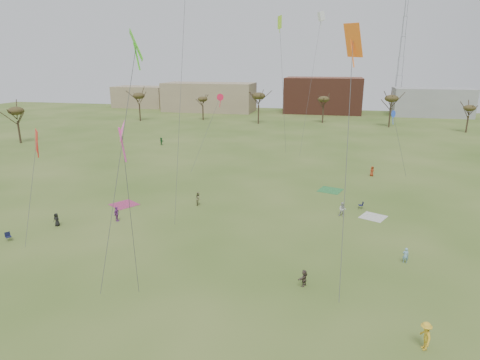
# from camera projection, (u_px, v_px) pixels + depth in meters

# --- Properties ---
(ground) EXTENTS (260.00, 260.00, 0.00)m
(ground) POSITION_uv_depth(u_px,v_px,m) (206.00, 287.00, 32.36)
(ground) COLOR #3B5A1C
(ground) RESTS_ON ground
(spectator_fore_b) EXTENTS (0.73, 0.89, 1.68)m
(spectator_fore_b) POSITION_uv_depth(u_px,v_px,m) (199.00, 199.00, 50.71)
(spectator_fore_b) COLOR olive
(spectator_fore_b) RESTS_ON ground
(spectator_fore_c) EXTENTS (0.96, 1.33, 1.39)m
(spectator_fore_c) POSITION_uv_depth(u_px,v_px,m) (304.00, 278.00, 32.39)
(spectator_fore_c) COLOR brown
(spectator_fore_c) RESTS_ON ground
(flyer_mid_a) EXTENTS (0.73, 0.49, 1.46)m
(flyer_mid_a) POSITION_uv_depth(u_px,v_px,m) (57.00, 220.00, 44.25)
(flyer_mid_a) COLOR black
(flyer_mid_a) RESTS_ON ground
(flyer_mid_b) EXTENTS (0.90, 1.33, 1.90)m
(flyer_mid_b) POSITION_uv_depth(u_px,v_px,m) (425.00, 336.00, 25.16)
(flyer_mid_b) COLOR gold
(flyer_mid_b) RESTS_ON ground
(flyer_mid_c) EXTENTS (0.54, 0.36, 1.45)m
(flyer_mid_c) POSITION_uv_depth(u_px,v_px,m) (406.00, 255.00, 36.10)
(flyer_mid_c) COLOR #7EB3D3
(flyer_mid_c) RESTS_ON ground
(spectator_mid_d) EXTENTS (0.46, 1.02, 1.70)m
(spectator_mid_d) POSITION_uv_depth(u_px,v_px,m) (117.00, 214.00, 45.56)
(spectator_mid_d) COLOR purple
(spectator_mid_d) RESTS_ON ground
(spectator_mid_e) EXTENTS (0.88, 0.71, 1.68)m
(spectator_mid_e) POSITION_uv_depth(u_px,v_px,m) (342.00, 209.00, 47.01)
(spectator_mid_e) COLOR silver
(spectator_mid_e) RESTS_ON ground
(flyer_far_a) EXTENTS (1.44, 1.35, 1.61)m
(flyer_far_a) POSITION_uv_depth(u_px,v_px,m) (161.00, 141.00, 87.49)
(flyer_far_a) COLOR #21632C
(flyer_far_a) RESTS_ON ground
(flyer_far_b) EXTENTS (0.91, 0.83, 1.56)m
(flyer_far_b) POSITION_uv_depth(u_px,v_px,m) (372.00, 171.00, 63.61)
(flyer_far_b) COLOR #99381A
(flyer_far_b) RESTS_ON ground
(blanket_cream) EXTENTS (3.46, 3.46, 0.03)m
(blanket_cream) POSITION_uv_depth(u_px,v_px,m) (373.00, 217.00, 46.97)
(blanket_cream) COLOR silver
(blanket_cream) RESTS_ON ground
(blanket_plum) EXTENTS (4.02, 4.02, 0.03)m
(blanket_plum) POSITION_uv_depth(u_px,v_px,m) (124.00, 205.00, 51.05)
(blanket_plum) COLOR #AA3463
(blanket_plum) RESTS_ON ground
(blanket_olive) EXTENTS (3.74, 3.74, 0.03)m
(blanket_olive) POSITION_uv_depth(u_px,v_px,m) (330.00, 190.00, 56.70)
(blanket_olive) COLOR #30843E
(blanket_olive) RESTS_ON ground
(camp_chair_left) EXTENTS (0.73, 0.72, 0.87)m
(camp_chair_left) POSITION_uv_depth(u_px,v_px,m) (9.00, 238.00, 40.72)
(camp_chair_left) COLOR #131634
(camp_chair_left) RESTS_ON ground
(camp_chair_right) EXTENTS (0.60, 0.56, 0.87)m
(camp_chair_right) POSITION_uv_depth(u_px,v_px,m) (361.00, 206.00, 49.65)
(camp_chair_right) COLOR #131336
(camp_chair_right) RESTS_ON ground
(kites_aloft) EXTENTS (73.64, 54.94, 25.02)m
(kites_aloft) POSITION_uv_depth(u_px,v_px,m) (273.00, 37.00, 50.77)
(kites_aloft) COLOR red
(kites_aloft) RESTS_ON ground
(tree_line) EXTENTS (117.44, 49.32, 8.91)m
(tree_line) POSITION_uv_depth(u_px,v_px,m) (287.00, 103.00, 105.01)
(tree_line) COLOR #3A2B1E
(tree_line) RESTS_ON ground
(building_tan) EXTENTS (32.00, 14.00, 10.00)m
(building_tan) POSITION_uv_depth(u_px,v_px,m) (209.00, 97.00, 146.06)
(building_tan) COLOR #937F60
(building_tan) RESTS_ON ground
(building_brick) EXTENTS (26.00, 16.00, 12.00)m
(building_brick) POSITION_uv_depth(u_px,v_px,m) (323.00, 95.00, 141.87)
(building_brick) COLOR brown
(building_brick) RESTS_ON ground
(building_grey) EXTENTS (24.00, 12.00, 9.00)m
(building_grey) POSITION_uv_depth(u_px,v_px,m) (431.00, 102.00, 132.91)
(building_grey) COLOR gray
(building_grey) RESTS_ON ground
(building_tan_west) EXTENTS (20.00, 12.00, 8.00)m
(building_tan_west) POSITION_uv_depth(u_px,v_px,m) (141.00, 97.00, 159.33)
(building_tan_west) COLOR #937F60
(building_tan_west) RESTS_ON ground
(radio_tower) EXTENTS (1.51, 1.72, 41.00)m
(radio_tower) POSITION_uv_depth(u_px,v_px,m) (401.00, 56.00, 137.48)
(radio_tower) COLOR #9EA3A8
(radio_tower) RESTS_ON ground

